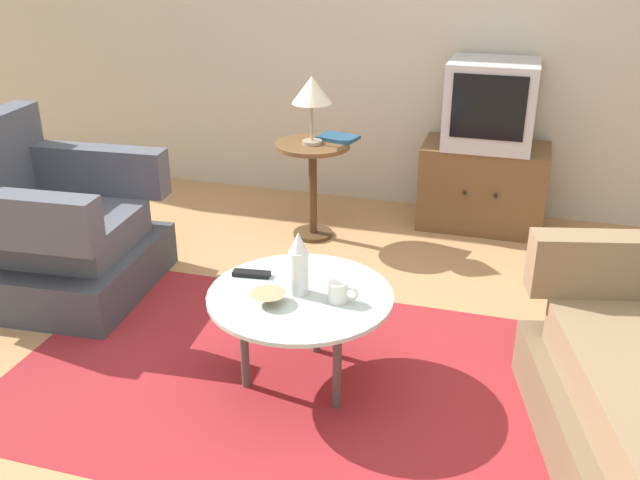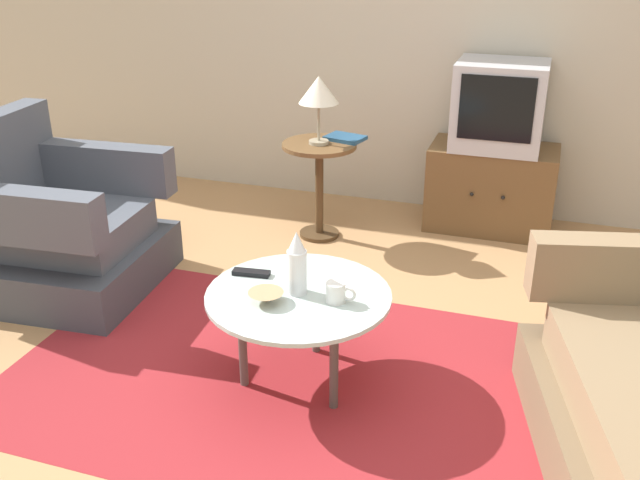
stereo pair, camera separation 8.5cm
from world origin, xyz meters
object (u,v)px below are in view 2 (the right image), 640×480
object	(u,v)px
television	(499,105)
tv_remote_dark	(251,273)
vase	(297,264)
book	(345,138)
armchair	(57,230)
tv_stand	(491,188)
mug	(337,292)
bowl	(266,297)
side_table	(319,171)
coffee_table	(298,301)
table_lamp	(319,92)

from	to	relation	value
television	tv_remote_dark	xyz separation A→B (m)	(-0.83, -1.85, -0.36)
television	vase	size ratio (longest dim) A/B	1.95
television	book	xyz separation A→B (m)	(-0.85, -0.35, -0.18)
armchair	book	distance (m)	1.72
tv_stand	television	size ratio (longest dim) A/B	1.47
tv_stand	mug	bearing A→B (deg)	-101.88
bowl	side_table	bearing A→B (deg)	100.79
side_table	coffee_table	bearing A→B (deg)	-74.93
armchair	coffee_table	distance (m)	1.57
armchair	table_lamp	world-z (taller)	table_lamp
television	tv_remote_dark	bearing A→B (deg)	-114.07
armchair	tv_remote_dark	size ratio (longest dim) A/B	5.73
television	bowl	distance (m)	2.19
armchair	bowl	xyz separation A→B (m)	(1.41, -0.54, 0.13)
table_lamp	book	bearing A→B (deg)	45.55
vase	tv_remote_dark	distance (m)	0.28
armchair	television	bearing A→B (deg)	121.78
television	book	bearing A→B (deg)	-157.94
tv_stand	television	distance (m)	0.52
mug	armchair	bearing A→B (deg)	164.81
mug	tv_remote_dark	size ratio (longest dim) A/B	0.74
table_lamp	tv_remote_dark	size ratio (longest dim) A/B	2.41
tv_stand	vase	xyz separation A→B (m)	(-0.59, -1.94, 0.28)
vase	mug	distance (m)	0.20
coffee_table	tv_remote_dark	xyz separation A→B (m)	(-0.25, 0.09, 0.05)
bowl	vase	bearing A→B (deg)	51.37
tv_stand	vase	world-z (taller)	vase
table_lamp	tv_stand	bearing A→B (deg)	26.01
armchair	tv_stand	bearing A→B (deg)	121.86
side_table	book	world-z (taller)	book
table_lamp	bowl	distance (m)	1.67
mug	television	bearing A→B (deg)	78.10
tv_remote_dark	armchair	bearing A→B (deg)	158.11
tv_stand	mug	world-z (taller)	tv_stand
table_lamp	tv_remote_dark	world-z (taller)	table_lamp
coffee_table	book	bearing A→B (deg)	99.73
mug	bowl	size ratio (longest dim) A/B	0.85
television	mug	size ratio (longest dim) A/B	4.29
coffee_table	television	bearing A→B (deg)	73.34
vase	mug	size ratio (longest dim) A/B	2.20
tv_stand	book	xyz separation A→B (m)	(-0.85, -0.35, 0.34)
side_table	tv_stand	distance (m)	1.10
armchair	vase	distance (m)	1.58
table_lamp	mug	size ratio (longest dim) A/B	3.25
coffee_table	side_table	size ratio (longest dim) A/B	1.27
mug	book	xyz separation A→B (m)	(-0.44, 1.61, 0.15)
side_table	book	size ratio (longest dim) A/B	2.33
table_lamp	bowl	world-z (taller)	table_lamp
vase	bowl	world-z (taller)	vase
television	bowl	xyz separation A→B (m)	(-0.68, -2.05, -0.35)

